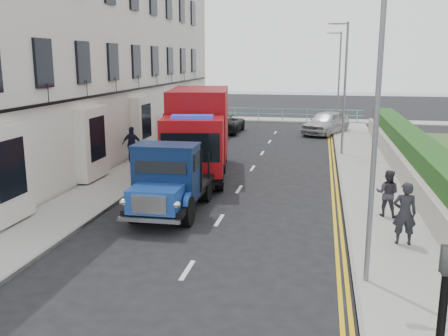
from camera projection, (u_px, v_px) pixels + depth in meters
ground at (205, 242)px, 14.34m from camera, size 120.00×120.00×0.00m
pavement_west at (142, 167)px, 23.93m from camera, size 2.40×38.00×0.12m
pavement_east at (369, 177)px, 21.97m from camera, size 2.60×38.00×0.12m
promenade at (283, 120)px, 42.13m from camera, size 30.00×2.50×0.12m
sea_plane at (300, 95)px, 71.86m from camera, size 120.00×120.00×0.00m
terrace_west at (89, 21)px, 27.03m from camera, size 6.31×30.20×14.25m
garden_east at (416, 160)px, 21.44m from camera, size 1.45×28.00×1.75m
seafront_railing at (282, 115)px, 41.25m from camera, size 13.00×0.08×1.11m
lamp_near at (371, 114)px, 10.79m from camera, size 1.23×0.18×7.00m
lamp_mid at (343, 81)px, 26.13m from camera, size 1.23×0.18×7.00m
lamp_far at (337, 75)px, 35.71m from camera, size 1.23×0.18×7.00m
traffic_signal at (441, 328)px, 5.85m from camera, size 0.16×0.20×3.10m
bedford_lorry at (168, 184)px, 16.44m from camera, size 2.14×5.19×2.43m
red_lorry at (198, 130)px, 22.31m from camera, size 3.61×7.58×3.81m
parked_car_front at (183, 167)px, 21.41m from camera, size 1.85×3.72×1.22m
parked_car_mid at (204, 144)px, 26.23m from camera, size 1.77×4.51×1.46m
parked_car_rear at (196, 141)px, 27.49m from camera, size 2.36×5.04×1.42m
seafront_car_left at (226, 123)px, 35.48m from camera, size 2.27×4.74×1.30m
seafront_car_right at (326, 123)px, 34.55m from camera, size 3.69×5.09×1.61m
pedestrian_east_near at (405, 213)px, 13.69m from camera, size 0.66×0.45×1.77m
pedestrian_east_far at (387, 193)px, 16.17m from camera, size 0.88×0.77×1.54m
pedestrian_west_near at (132, 144)px, 24.67m from camera, size 1.03×0.44×1.76m
pedestrian_west_far at (166, 128)px, 30.00m from camera, size 1.04×0.83×1.85m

